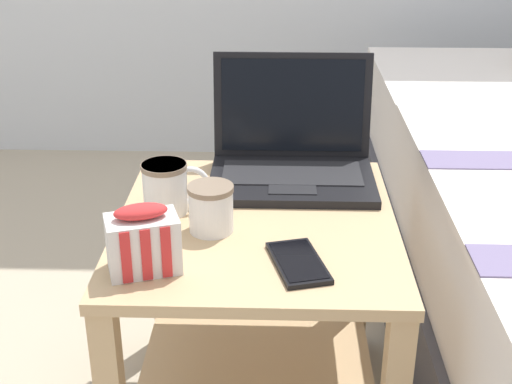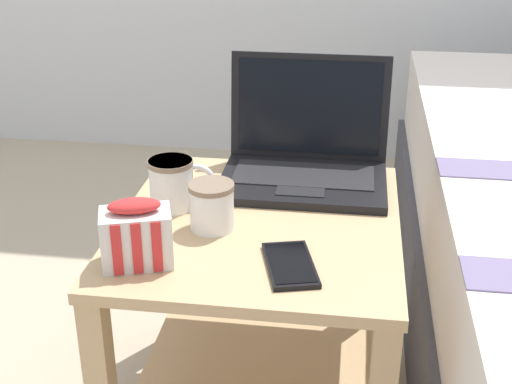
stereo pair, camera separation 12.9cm
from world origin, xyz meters
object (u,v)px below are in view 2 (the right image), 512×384
Objects in this scene: mug_front_left at (212,203)px; mug_front_right at (173,181)px; snack_bag at (136,235)px; laptop at (305,157)px; cell_phone at (290,265)px.

mug_front_right reaches higher than mug_front_left.
snack_bag reaches higher than mug_front_right.
mug_front_left is at bearing -120.99° from laptop.
snack_bag is (-0.25, -0.40, 0.00)m from laptop.
mug_front_left is 0.92× the size of snack_bag.
laptop reaches higher than mug_front_right.
laptop is 0.48m from snack_bag.
cell_phone is (0.01, -0.38, -0.05)m from laptop.
mug_front_left is at bearing 56.11° from snack_bag.
cell_phone is at bearing -38.46° from mug_front_right.
snack_bag is at bearing -91.83° from mug_front_right.
snack_bag is 0.26m from cell_phone.
laptop reaches higher than cell_phone.
cell_phone is at bearing -89.05° from laptop.
cell_phone is at bearing -38.44° from mug_front_left.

